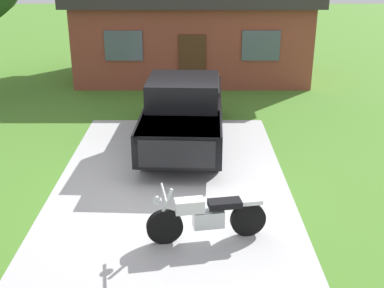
% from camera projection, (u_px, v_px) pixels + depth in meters
% --- Properties ---
extents(ground_plane, '(80.00, 80.00, 0.00)m').
position_uv_depth(ground_plane, '(170.00, 178.00, 11.40)').
color(ground_plane, '#4C822B').
extents(driveway_pad, '(5.27, 8.34, 0.01)m').
position_uv_depth(driveway_pad, '(170.00, 178.00, 11.39)').
color(driveway_pad, '#BBBBBB').
rests_on(driveway_pad, ground).
extents(motorcycle, '(2.20, 0.76, 1.09)m').
position_uv_depth(motorcycle, '(204.00, 216.00, 8.83)').
color(motorcycle, black).
rests_on(motorcycle, ground).
extents(pickup_truck, '(2.25, 5.71, 1.90)m').
position_uv_depth(pickup_truck, '(182.00, 108.00, 13.27)').
color(pickup_truck, black).
rests_on(pickup_truck, ground).
extents(neighbor_house, '(9.60, 5.60, 3.50)m').
position_uv_depth(neighbor_house, '(190.00, 32.00, 20.19)').
color(neighbor_house, brown).
rests_on(neighbor_house, ground).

